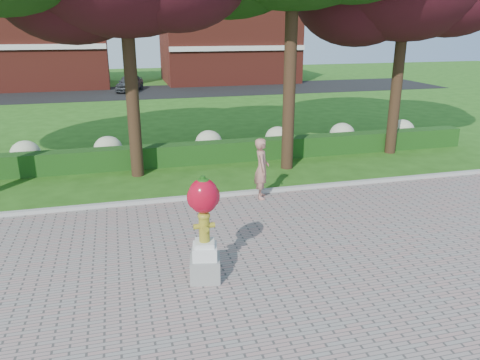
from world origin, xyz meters
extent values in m
plane|color=#265615|center=(0.00, 0.00, 0.00)|extent=(100.00, 100.00, 0.00)
cube|color=gray|center=(0.00, -4.00, 0.02)|extent=(40.00, 14.00, 0.04)
cube|color=#ADADA5|center=(0.00, 3.00, 0.07)|extent=(40.00, 0.18, 0.15)
cube|color=#1A3F12|center=(0.00, 7.00, 0.40)|extent=(24.00, 0.70, 0.80)
ellipsoid|color=#A7AE85|center=(-6.00, 8.00, 0.55)|extent=(1.10, 1.10, 0.99)
ellipsoid|color=#A7AE85|center=(-3.00, 8.00, 0.55)|extent=(1.10, 1.10, 0.99)
ellipsoid|color=#A7AE85|center=(1.00, 8.00, 0.55)|extent=(1.10, 1.10, 0.99)
ellipsoid|color=#A7AE85|center=(4.00, 8.00, 0.55)|extent=(1.10, 1.10, 0.99)
ellipsoid|color=#A7AE85|center=(7.00, 8.00, 0.55)|extent=(1.10, 1.10, 0.99)
ellipsoid|color=#A7AE85|center=(10.00, 8.00, 0.55)|extent=(1.10, 1.10, 0.99)
cube|color=black|center=(0.00, 28.00, 0.01)|extent=(50.00, 8.00, 0.02)
cube|color=maroon|center=(-10.00, 34.00, 3.50)|extent=(14.00, 8.00, 7.00)
cube|color=maroon|center=(8.00, 34.00, 3.20)|extent=(12.00, 8.00, 6.40)
cylinder|color=black|center=(-2.00, 6.00, 3.08)|extent=(0.44, 0.44, 6.16)
cylinder|color=black|center=(3.50, 5.50, 3.64)|extent=(0.44, 0.44, 7.28)
cylinder|color=black|center=(8.50, 6.50, 2.94)|extent=(0.44, 0.44, 5.88)
cube|color=gray|center=(-1.00, -1.79, 0.29)|extent=(0.73, 0.73, 0.50)
cube|color=silver|center=(-1.00, -1.79, 0.68)|extent=(0.59, 0.59, 0.28)
cube|color=silver|center=(-1.00, -1.79, 0.87)|extent=(0.47, 0.47, 0.10)
cylinder|color=olive|center=(-1.00, -1.79, 1.20)|extent=(0.22, 0.22, 0.56)
ellipsoid|color=olive|center=(-1.00, -1.79, 1.48)|extent=(0.26, 0.26, 0.18)
cylinder|color=olive|center=(-1.16, -1.79, 1.26)|extent=(0.12, 0.11, 0.11)
cylinder|color=olive|center=(-0.84, -1.79, 1.26)|extent=(0.12, 0.11, 0.11)
cylinder|color=olive|center=(-1.00, -1.94, 1.26)|extent=(0.12, 0.12, 0.12)
cylinder|color=olive|center=(-1.00, -1.79, 1.56)|extent=(0.08, 0.08, 0.05)
ellipsoid|color=#B20920|center=(-1.00, -1.79, 1.91)|extent=(0.63, 0.56, 0.73)
ellipsoid|color=#B20920|center=(-1.18, -1.79, 1.89)|extent=(0.31, 0.31, 0.46)
ellipsoid|color=#B20920|center=(-0.82, -1.79, 1.89)|extent=(0.31, 0.31, 0.46)
cylinder|color=#1B5212|center=(-1.00, -1.79, 2.27)|extent=(0.10, 0.10, 0.12)
ellipsoid|color=#1B5212|center=(-1.00, -1.79, 2.24)|extent=(0.24, 0.24, 0.08)
imported|color=#AE7263|center=(1.59, 2.60, 0.98)|extent=(0.59, 0.77, 1.88)
imported|color=#3E4246|center=(-1.42, 28.85, 0.67)|extent=(2.62, 4.10, 1.30)
camera|label=1|loc=(-2.52, -10.42, 5.16)|focal=35.00mm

